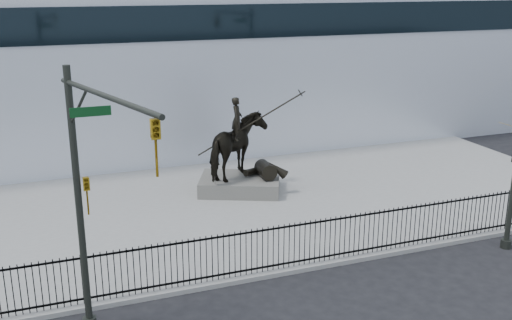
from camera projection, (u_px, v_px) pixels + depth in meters
name	position (u px, v px, depth m)	size (l,w,h in m)	color
ground	(328.00, 285.00, 18.19)	(120.00, 120.00, 0.00)	black
plaza	(249.00, 205.00, 24.43)	(30.00, 12.00, 0.15)	gray
building	(172.00, 59.00, 34.79)	(44.00, 14.00, 9.00)	silver
picket_fence	(310.00, 242.00, 19.04)	(22.10, 0.10, 1.50)	black
statue_plinth	(240.00, 184.00, 25.74)	(3.37, 2.31, 0.63)	#5F5C56
equestrian_statue	(241.00, 148.00, 25.26)	(3.97, 3.36, 3.66)	black
traffic_signal_left	(91.00, 194.00, 14.17)	(1.52, 4.84, 7.00)	#252923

